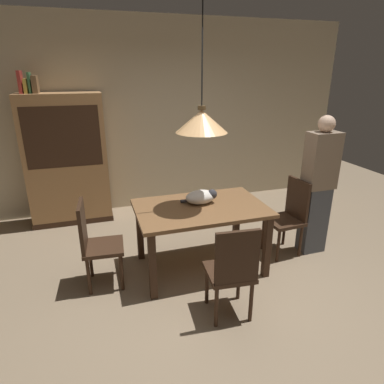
# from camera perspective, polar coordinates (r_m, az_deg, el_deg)

# --- Properties ---
(ground) EXTENTS (10.00, 10.00, 0.00)m
(ground) POSITION_cam_1_polar(r_m,az_deg,el_deg) (3.51, 3.37, -17.32)
(ground) COLOR #847056
(back_wall) EXTENTS (6.40, 0.10, 2.90)m
(back_wall) POSITION_cam_1_polar(r_m,az_deg,el_deg) (5.38, -6.50, 12.79)
(back_wall) COLOR beige
(back_wall) RESTS_ON ground
(dining_table) EXTENTS (1.40, 0.90, 0.75)m
(dining_table) POSITION_cam_1_polar(r_m,az_deg,el_deg) (3.63, 1.50, -3.97)
(dining_table) COLOR brown
(dining_table) RESTS_ON ground
(chair_near_front) EXTENTS (0.43, 0.43, 0.93)m
(chair_near_front) POSITION_cam_1_polar(r_m,az_deg,el_deg) (2.97, 6.94, -13.03)
(chair_near_front) COLOR #382316
(chair_near_front) RESTS_ON ground
(chair_left_side) EXTENTS (0.43, 0.43, 0.93)m
(chair_left_side) POSITION_cam_1_polar(r_m,az_deg,el_deg) (3.53, -16.35, -8.05)
(chair_left_side) COLOR #382316
(chair_left_side) RESTS_ON ground
(chair_right_side) EXTENTS (0.43, 0.43, 0.93)m
(chair_right_side) POSITION_cam_1_polar(r_m,az_deg,el_deg) (4.16, 16.36, -3.60)
(chair_right_side) COLOR #382316
(chair_right_side) RESTS_ON ground
(cat_sleeping) EXTENTS (0.39, 0.25, 0.16)m
(cat_sleeping) POSITION_cam_1_polar(r_m,az_deg,el_deg) (3.64, 1.64, -0.82)
(cat_sleeping) COLOR silver
(cat_sleeping) RESTS_ON dining_table
(pendant_lamp) EXTENTS (0.52, 0.52, 1.30)m
(pendant_lamp) POSITION_cam_1_polar(r_m,az_deg,el_deg) (3.34, 1.66, 12.10)
(pendant_lamp) COLOR #E0A86B
(hutch_bookcase) EXTENTS (1.12, 0.45, 1.85)m
(hutch_bookcase) POSITION_cam_1_polar(r_m,az_deg,el_deg) (5.07, -20.64, 4.72)
(hutch_bookcase) COLOR #A87A4C
(hutch_bookcase) RESTS_ON ground
(book_red_tall) EXTENTS (0.04, 0.22, 0.28)m
(book_red_tall) POSITION_cam_1_polar(r_m,az_deg,el_deg) (4.97, -27.39, 16.43)
(book_red_tall) COLOR #B73833
(book_red_tall) RESTS_ON hutch_bookcase
(book_yellow_short) EXTENTS (0.04, 0.20, 0.18)m
(book_yellow_short) POSITION_cam_1_polar(r_m,az_deg,el_deg) (4.96, -26.62, 15.96)
(book_yellow_short) COLOR gold
(book_yellow_short) RESTS_ON hutch_bookcase
(book_green_slim) EXTENTS (0.03, 0.20, 0.26)m
(book_green_slim) POSITION_cam_1_polar(r_m,az_deg,el_deg) (4.96, -26.10, 16.50)
(book_green_slim) COLOR #427A4C
(book_green_slim) RESTS_ON hutch_bookcase
(book_brown_thick) EXTENTS (0.06, 0.24, 0.22)m
(book_brown_thick) POSITION_cam_1_polar(r_m,az_deg,el_deg) (4.95, -25.34, 16.38)
(book_brown_thick) COLOR brown
(book_brown_thick) RESTS_ON hutch_bookcase
(person_standing) EXTENTS (0.36, 0.22, 1.67)m
(person_standing) POSITION_cam_1_polar(r_m,az_deg,el_deg) (4.18, 20.83, 0.89)
(person_standing) COLOR #4C515B
(person_standing) RESTS_ON ground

